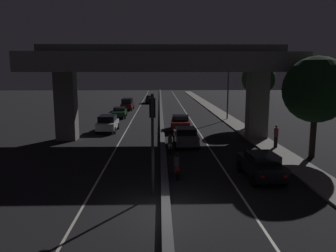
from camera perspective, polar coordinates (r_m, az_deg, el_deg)
ground_plane at (r=14.62m, az=-0.33°, el=-15.17°), size 200.00×200.00×0.00m
lane_line_left_inner at (r=48.81m, az=-5.65°, el=2.14°), size 0.12×126.00×0.00m
lane_line_right_inner at (r=48.85m, az=3.27°, el=2.18°), size 0.12×126.00×0.00m
median_divider at (r=48.66m, az=-1.19°, el=2.33°), size 0.41×126.00×0.28m
sidewalk_right at (r=42.69m, az=10.63°, el=1.08°), size 2.04×126.00×0.13m
elevated_overpass at (r=29.54m, az=-1.01°, el=10.28°), size 22.22×10.16×8.50m
traffic_light_left_of_median at (r=15.77m, az=-2.71°, el=-0.20°), size 0.30×0.49×5.07m
street_lamp at (r=42.45m, az=9.84°, el=6.87°), size 2.73×0.32×7.20m
car_black_lead at (r=19.66m, az=15.86°, el=-6.54°), size 2.02×4.08×1.53m
car_grey_second at (r=27.24m, az=3.11°, el=-1.83°), size 2.01×3.96×1.56m
car_dark_red_third at (r=34.63m, az=2.15°, el=0.58°), size 2.21×4.41×1.60m
car_white_lead_oncoming at (r=34.46m, az=-10.47°, el=0.52°), size 2.02×4.09×1.68m
car_dark_green_second_oncoming at (r=45.19m, az=-8.44°, el=2.41°), size 2.04×4.79×1.37m
car_dark_red_third_oncoming at (r=53.94m, az=-7.09°, el=3.86°), size 1.98×4.56×1.89m
car_black_fourth_oncoming at (r=65.70m, az=-3.12°, el=4.68°), size 1.98×4.46×1.47m
motorcycle_red_filtering_near at (r=19.22m, az=1.52°, el=-7.10°), size 0.33×1.72×1.47m
motorcycle_white_filtering_mid at (r=25.21m, az=0.35°, el=-3.23°), size 0.32×1.93×1.37m
pedestrian_on_sidewalk at (r=27.51m, az=18.29°, el=-1.66°), size 0.34×0.34×1.81m
roadside_tree_kerbside_near at (r=25.37m, az=24.41°, el=5.77°), size 4.67×4.67×7.21m
roadside_tree_kerbside_mid at (r=38.80m, az=15.49°, el=7.86°), size 3.75×3.75×7.23m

